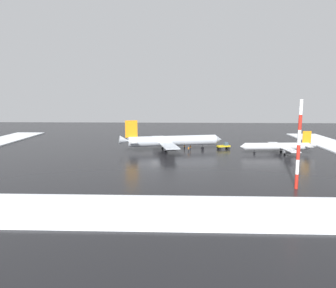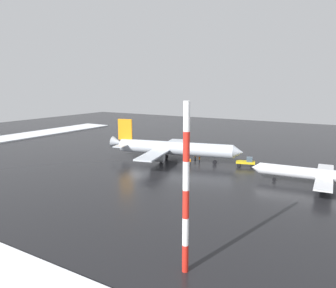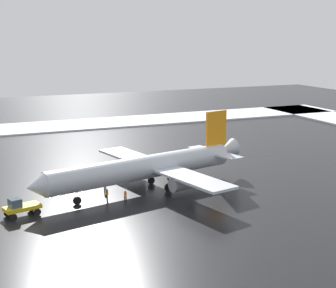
{
  "view_description": "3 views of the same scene",
  "coord_description": "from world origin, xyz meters",
  "px_view_note": "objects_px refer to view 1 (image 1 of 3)",
  "views": [
    {
      "loc": [
        7.89,
        -102.9,
        19.98
      ],
      "look_at": [
        4.13,
        1.03,
        3.78
      ],
      "focal_mm": 35.0,
      "sensor_mm": 36.0,
      "label": 1
    },
    {
      "loc": [
        48.02,
        -64.29,
        20.39
      ],
      "look_at": [
        6.13,
        5.23,
        5.49
      ],
      "focal_mm": 35.0,
      "sensor_mm": 36.0,
      "label": 2
    },
    {
      "loc": [
        30.85,
        79.34,
        23.01
      ],
      "look_at": [
        -2.56,
        0.35,
        4.7
      ],
      "focal_mm": 55.0,
      "sensor_mm": 36.0,
      "label": 3
    }
  ],
  "objects_px": {
    "airplane_parked_portside": "(170,141)",
    "ground_crew_near_tug": "(184,146)",
    "pushback_tug": "(224,146)",
    "ground_crew_beside_wing": "(190,147)",
    "ground_crew_mid_apron": "(189,149)",
    "antenna_mast": "(299,145)",
    "airplane_far_rear": "(279,146)"
  },
  "relations": [
    {
      "from": "airplane_parked_portside",
      "to": "antenna_mast",
      "type": "height_order",
      "value": "antenna_mast"
    },
    {
      "from": "airplane_far_rear",
      "to": "pushback_tug",
      "type": "relative_size",
      "value": 5.05
    },
    {
      "from": "ground_crew_beside_wing",
      "to": "ground_crew_mid_apron",
      "type": "bearing_deg",
      "value": -77.26
    },
    {
      "from": "ground_crew_mid_apron",
      "to": "antenna_mast",
      "type": "relative_size",
      "value": 0.09
    },
    {
      "from": "airplane_parked_portside",
      "to": "ground_crew_beside_wing",
      "type": "relative_size",
      "value": 21.25
    },
    {
      "from": "ground_crew_mid_apron",
      "to": "pushback_tug",
      "type": "bearing_deg",
      "value": -42.96
    },
    {
      "from": "ground_crew_near_tug",
      "to": "ground_crew_beside_wing",
      "type": "bearing_deg",
      "value": -124.38
    },
    {
      "from": "airplane_far_rear",
      "to": "pushback_tug",
      "type": "height_order",
      "value": "airplane_far_rear"
    },
    {
      "from": "ground_crew_mid_apron",
      "to": "ground_crew_beside_wing",
      "type": "height_order",
      "value": "same"
    },
    {
      "from": "airplane_parked_portside",
      "to": "pushback_tug",
      "type": "height_order",
      "value": "airplane_parked_portside"
    },
    {
      "from": "airplane_parked_portside",
      "to": "airplane_far_rear",
      "type": "xyz_separation_m",
      "value": [
        36.13,
        -3.84,
        -1.11
      ]
    },
    {
      "from": "airplane_parked_portside",
      "to": "ground_crew_mid_apron",
      "type": "xyz_separation_m",
      "value": [
        6.28,
        -1.21,
        -2.63
      ]
    },
    {
      "from": "airplane_parked_portside",
      "to": "ground_crew_beside_wing",
      "type": "bearing_deg",
      "value": 6.65
    },
    {
      "from": "airplane_parked_portside",
      "to": "pushback_tug",
      "type": "distance_m",
      "value": 19.82
    },
    {
      "from": "pushback_tug",
      "to": "ground_crew_near_tug",
      "type": "bearing_deg",
      "value": 165.03
    },
    {
      "from": "ground_crew_mid_apron",
      "to": "ground_crew_near_tug",
      "type": "distance_m",
      "value": 5.67
    },
    {
      "from": "pushback_tug",
      "to": "ground_crew_mid_apron",
      "type": "height_order",
      "value": "pushback_tug"
    },
    {
      "from": "ground_crew_beside_wing",
      "to": "antenna_mast",
      "type": "xyz_separation_m",
      "value": [
        20.86,
        -47.01,
        8.4
      ]
    },
    {
      "from": "airplane_parked_portside",
      "to": "antenna_mast",
      "type": "xyz_separation_m",
      "value": [
        27.92,
        -44.5,
        5.77
      ]
    },
    {
      "from": "antenna_mast",
      "to": "airplane_far_rear",
      "type": "bearing_deg",
      "value": 78.58
    },
    {
      "from": "airplane_far_rear",
      "to": "ground_crew_near_tug",
      "type": "relative_size",
      "value": 14.83
    },
    {
      "from": "pushback_tug",
      "to": "ground_crew_beside_wing",
      "type": "bearing_deg",
      "value": 173.48
    },
    {
      "from": "airplane_parked_portside",
      "to": "ground_crew_beside_wing",
      "type": "height_order",
      "value": "airplane_parked_portside"
    },
    {
      "from": "ground_crew_beside_wing",
      "to": "ground_crew_near_tug",
      "type": "relative_size",
      "value": 1.0
    },
    {
      "from": "pushback_tug",
      "to": "airplane_far_rear",
      "type": "bearing_deg",
      "value": -41.34
    },
    {
      "from": "airplane_far_rear",
      "to": "pushback_tug",
      "type": "distance_m",
      "value": 18.89
    },
    {
      "from": "ground_crew_beside_wing",
      "to": "ground_crew_near_tug",
      "type": "xyz_separation_m",
      "value": [
        -2.12,
        1.79,
        0.0
      ]
    },
    {
      "from": "antenna_mast",
      "to": "airplane_parked_portside",
      "type": "bearing_deg",
      "value": 122.11
    },
    {
      "from": "airplane_parked_portside",
      "to": "ground_crew_near_tug",
      "type": "distance_m",
      "value": 7.06
    },
    {
      "from": "airplane_far_rear",
      "to": "antenna_mast",
      "type": "height_order",
      "value": "antenna_mast"
    },
    {
      "from": "airplane_parked_portside",
      "to": "pushback_tug",
      "type": "xyz_separation_m",
      "value": [
        19.18,
        4.41,
        -2.32
      ]
    },
    {
      "from": "ground_crew_mid_apron",
      "to": "ground_crew_near_tug",
      "type": "height_order",
      "value": "same"
    }
  ]
}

